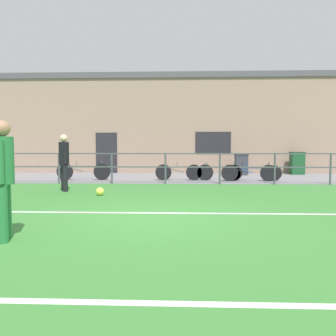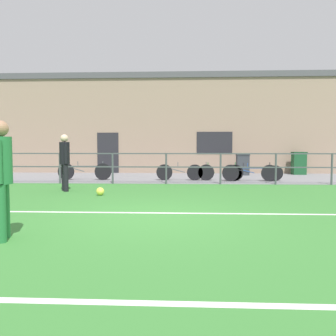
{
  "view_description": "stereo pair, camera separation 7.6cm",
  "coord_description": "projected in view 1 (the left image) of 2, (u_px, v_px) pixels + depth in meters",
  "views": [
    {
      "loc": [
        0.6,
        -6.73,
        1.4
      ],
      "look_at": [
        0.23,
        2.57,
        0.81
      ],
      "focal_mm": 36.98,
      "sensor_mm": 36.0,
      "label": 1
    },
    {
      "loc": [
        0.68,
        -6.73,
        1.4
      ],
      "look_at": [
        0.23,
        2.57,
        0.81
      ],
      "focal_mm": 36.98,
      "sensor_mm": 36.0,
      "label": 2
    }
  ],
  "objects": [
    {
      "name": "field_line_touchline",
      "position": [
        153.0,
        213.0,
        7.25
      ],
      "size": [
        36.0,
        0.11,
        0.0
      ],
      "primitive_type": "cube",
      "color": "white",
      "rests_on": "ground"
    },
    {
      "name": "bicycle_parked_0",
      "position": [
        249.0,
        173.0,
        13.6
      ],
      "size": [
        2.18,
        0.04,
        0.75
      ],
      "color": "black",
      "rests_on": "pavement_strip"
    },
    {
      "name": "field_line_hash",
      "position": [
        114.0,
        302.0,
        3.09
      ],
      "size": [
        36.0,
        0.11,
        0.0
      ],
      "primitive_type": "cube",
      "color": "white",
      "rests_on": "ground"
    },
    {
      "name": "bicycle_parked_1",
      "position": [
        184.0,
        172.0,
        13.96
      ],
      "size": [
        2.33,
        0.04,
        0.75
      ],
      "color": "black",
      "rests_on": "pavement_strip"
    },
    {
      "name": "bicycle_parked_4",
      "position": [
        214.0,
        172.0,
        13.91
      ],
      "size": [
        2.26,
        0.04,
        0.74
      ],
      "color": "black",
      "rests_on": "pavement_strip"
    },
    {
      "name": "perimeter_fence",
      "position": [
        165.0,
        164.0,
        12.76
      ],
      "size": [
        36.07,
        0.07,
        1.15
      ],
      "color": "#474C51",
      "rests_on": "ground"
    },
    {
      "name": "soccer_ball_match",
      "position": [
        100.0,
        191.0,
        9.83
      ],
      "size": [
        0.23,
        0.23,
        0.23
      ],
      "primitive_type": "sphere",
      "color": "#E5E04C",
      "rests_on": "ground"
    },
    {
      "name": "trash_bin_1",
      "position": [
        297.0,
        163.0,
        16.93
      ],
      "size": [
        0.65,
        0.55,
        1.1
      ],
      "color": "#194C28",
      "rests_on": "pavement_strip"
    },
    {
      "name": "pavement_strip",
      "position": [
        168.0,
        178.0,
        15.3
      ],
      "size": [
        48.0,
        5.0,
        0.02
      ],
      "primitive_type": "cube",
      "color": "slate",
      "rests_on": "ground"
    },
    {
      "name": "player_goalkeeper",
      "position": [
        64.0,
        159.0,
        10.72
      ],
      "size": [
        0.31,
        0.43,
        1.77
      ],
      "rotation": [
        0.0,
        0.0,
        2.11
      ],
      "color": "black",
      "rests_on": "ground"
    },
    {
      "name": "bicycle_parked_3",
      "position": [
        83.0,
        171.0,
        14.12
      ],
      "size": [
        2.22,
        0.04,
        0.77
      ],
      "color": "black",
      "rests_on": "pavement_strip"
    },
    {
      "name": "bicycle_parked_2",
      "position": [
        253.0,
        173.0,
        13.85
      ],
      "size": [
        2.25,
        0.04,
        0.72
      ],
      "color": "black",
      "rests_on": "pavement_strip"
    },
    {
      "name": "ground",
      "position": [
        151.0,
        218.0,
        6.83
      ],
      "size": [
        60.0,
        44.0,
        0.04
      ],
      "primitive_type": "cube",
      "color": "#387A33"
    },
    {
      "name": "clubhouse_facade",
      "position": [
        171.0,
        124.0,
        18.83
      ],
      "size": [
        28.0,
        2.56,
        5.17
      ],
      "color": "gray",
      "rests_on": "ground"
    },
    {
      "name": "trash_bin_0",
      "position": [
        241.0,
        164.0,
        16.54
      ],
      "size": [
        0.61,
        0.52,
        1.02
      ],
      "color": "#33383D",
      "rests_on": "pavement_strip"
    },
    {
      "name": "player_striker",
      "position": [
        3.0,
        173.0,
        5.08
      ],
      "size": [
        0.31,
        0.47,
        1.78
      ],
      "rotation": [
        0.0,
        0.0,
        1.87
      ],
      "color": "#237038",
      "rests_on": "ground"
    }
  ]
}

